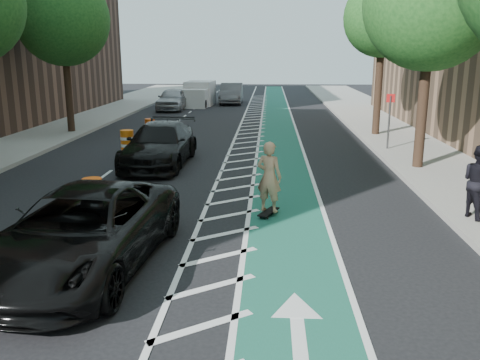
# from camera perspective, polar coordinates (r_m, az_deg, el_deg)

# --- Properties ---
(ground) EXTENTS (120.00, 120.00, 0.00)m
(ground) POSITION_cam_1_polar(r_m,az_deg,el_deg) (11.00, -10.24, -8.36)
(ground) COLOR black
(ground) RESTS_ON ground
(bike_lane) EXTENTS (2.00, 90.00, 0.01)m
(bike_lane) POSITION_cam_1_polar(r_m,az_deg,el_deg) (20.30, 4.64, 2.26)
(bike_lane) COLOR #17513B
(bike_lane) RESTS_ON ground
(buffer_strip) EXTENTS (1.40, 90.00, 0.01)m
(buffer_strip) POSITION_cam_1_polar(r_m,az_deg,el_deg) (20.32, 0.41, 2.31)
(buffer_strip) COLOR silver
(buffer_strip) RESTS_ON ground
(sidewalk_right) EXTENTS (5.00, 90.00, 0.15)m
(sidewalk_right) POSITION_cam_1_polar(r_m,az_deg,el_deg) (21.45, 22.29, 2.07)
(sidewalk_right) COLOR gray
(sidewalk_right) RESTS_ON ground
(curb_right) EXTENTS (0.12, 90.00, 0.16)m
(curb_right) POSITION_cam_1_polar(r_m,az_deg,el_deg) (20.78, 15.89, 2.25)
(curb_right) COLOR gray
(curb_right) RESTS_ON ground
(curb_left) EXTENTS (0.12, 90.00, 0.16)m
(curb_left) POSITION_cam_1_polar(r_m,az_deg,el_deg) (22.42, -22.00, 2.59)
(curb_left) COLOR gray
(curb_left) RESTS_ON ground
(tree_r_c) EXTENTS (4.20, 4.20, 7.90)m
(tree_r_c) POSITION_cam_1_polar(r_m,az_deg,el_deg) (18.73, 21.13, 18.15)
(tree_r_c) COLOR #382619
(tree_r_c) RESTS_ON ground
(tree_r_d) EXTENTS (4.20, 4.20, 7.90)m
(tree_r_d) POSITION_cam_1_polar(r_m,az_deg,el_deg) (26.47, 15.78, 17.10)
(tree_r_d) COLOR #382619
(tree_r_d) RESTS_ON ground
(tree_l_d) EXTENTS (4.20, 4.20, 7.90)m
(tree_l_d) POSITION_cam_1_polar(r_m,az_deg,el_deg) (27.93, -19.41, 16.66)
(tree_l_d) COLOR #382619
(tree_l_d) RESTS_ON ground
(sign_post) EXTENTS (0.35, 0.08, 2.47)m
(sign_post) POSITION_cam_1_polar(r_m,az_deg,el_deg) (22.63, 16.40, 6.41)
(sign_post) COLOR #4C4C4C
(sign_post) RESTS_ON ground
(skateboard) EXTENTS (0.59, 0.91, 0.12)m
(skateboard) POSITION_cam_1_polar(r_m,az_deg,el_deg) (13.37, 3.23, -3.61)
(skateboard) COLOR black
(skateboard) RESTS_ON ground
(skateboarder) EXTENTS (0.80, 0.68, 1.86)m
(skateboarder) POSITION_cam_1_polar(r_m,az_deg,el_deg) (13.12, 3.29, 0.35)
(skateboarder) COLOR tan
(skateboarder) RESTS_ON skateboard
(suv_near) EXTENTS (3.10, 5.89, 1.58)m
(suv_near) POSITION_cam_1_polar(r_m,az_deg,el_deg) (10.40, -17.25, -5.47)
(suv_near) COLOR black
(suv_near) RESTS_ON ground
(suv_far) EXTENTS (2.32, 5.46, 1.57)m
(suv_far) POSITION_cam_1_polar(r_m,az_deg,el_deg) (19.48, -9.00, 3.96)
(suv_far) COLOR black
(suv_far) RESTS_ON ground
(car_silver) EXTENTS (1.95, 4.79, 1.63)m
(car_silver) POSITION_cam_1_polar(r_m,az_deg,el_deg) (38.52, -7.57, 9.02)
(car_silver) COLOR #A3A4A8
(car_silver) RESTS_ON ground
(car_grey) EXTENTS (1.87, 5.15, 1.69)m
(car_grey) POSITION_cam_1_polar(r_m,az_deg,el_deg) (43.04, -0.97, 9.70)
(car_grey) COLOR #58585D
(car_grey) RESTS_ON ground
(pedestrian) EXTENTS (0.93, 1.06, 1.84)m
(pedestrian) POSITION_cam_1_polar(r_m,az_deg,el_deg) (13.84, 25.24, -0.17)
(pedestrian) COLOR black
(pedestrian) RESTS_ON sidewalk_right
(box_truck) EXTENTS (2.31, 4.70, 1.91)m
(box_truck) POSITION_cam_1_polar(r_m,az_deg,el_deg) (41.34, -4.65, 9.53)
(box_truck) COLOR silver
(box_truck) RESTS_ON ground
(barrel_a) EXTENTS (0.66, 0.66, 0.90)m
(barrel_a) POSITION_cam_1_polar(r_m,az_deg,el_deg) (14.20, -16.18, -1.71)
(barrel_a) COLOR #FF5D0D
(barrel_a) RESTS_ON ground
(barrel_b) EXTENTS (0.71, 0.71, 0.96)m
(barrel_b) POSITION_cam_1_polar(r_m,az_deg,el_deg) (22.26, -12.54, 4.19)
(barrel_b) COLOR #D9600B
(barrel_b) RESTS_ON ground
(barrel_c) EXTENTS (0.64, 0.64, 0.87)m
(barrel_c) POSITION_cam_1_polar(r_m,az_deg,el_deg) (26.62, -10.06, 5.81)
(barrel_c) COLOR #E64C0C
(barrel_c) RESTS_ON ground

